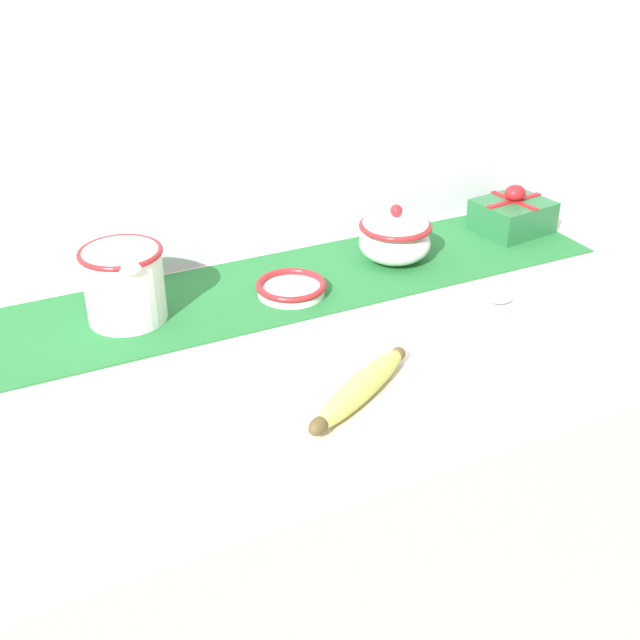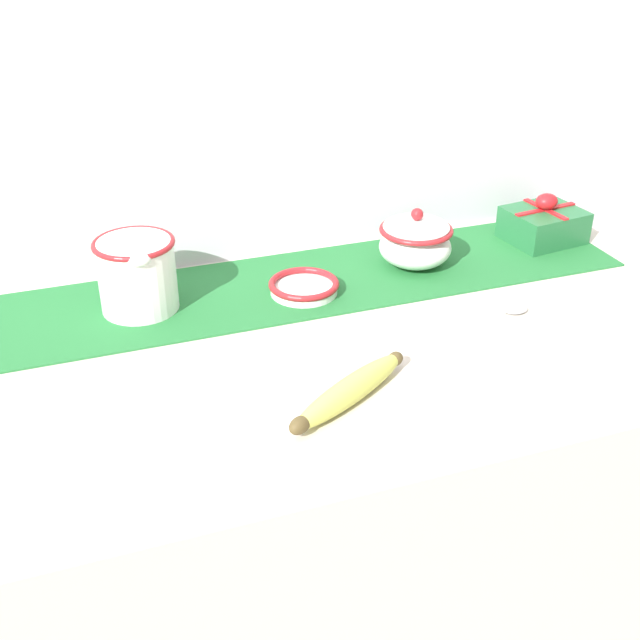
# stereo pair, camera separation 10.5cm
# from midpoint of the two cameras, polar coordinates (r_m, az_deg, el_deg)

# --- Properties ---
(countertop) EXTENTS (1.25, 0.61, 0.88)m
(countertop) POSITION_cam_midpoint_polar(r_m,az_deg,el_deg) (1.37, -3.30, -17.96)
(countertop) COLOR beige
(countertop) RESTS_ON ground_plane
(back_wall) EXTENTS (2.05, 0.04, 2.40)m
(back_wall) POSITION_cam_midpoint_polar(r_m,az_deg,el_deg) (1.26, -10.45, 17.77)
(back_wall) COLOR silver
(back_wall) RESTS_ON ground_plane
(table_runner) EXTENTS (1.15, 0.23, 0.00)m
(table_runner) POSITION_cam_midpoint_polar(r_m,az_deg,el_deg) (1.23, -7.17, 1.93)
(table_runner) COLOR #236B33
(table_runner) RESTS_ON countertop
(cream_pitcher) EXTENTS (0.12, 0.14, 0.11)m
(cream_pitcher) POSITION_cam_midpoint_polar(r_m,az_deg,el_deg) (1.17, -16.30, 2.56)
(cream_pitcher) COLOR white
(cream_pitcher) RESTS_ON countertop
(sugar_bowl) EXTENTS (0.12, 0.12, 0.10)m
(sugar_bowl) POSITION_cam_midpoint_polar(r_m,az_deg,el_deg) (1.31, 3.06, 5.85)
(sugar_bowl) COLOR white
(sugar_bowl) RESTS_ON countertop
(small_dish) EXTENTS (0.11, 0.11, 0.02)m
(small_dish) POSITION_cam_midpoint_polar(r_m,az_deg,el_deg) (1.21, -4.54, 2.23)
(small_dish) COLOR white
(small_dish) RESTS_ON countertop
(banana) EXTENTS (0.19, 0.13, 0.03)m
(banana) POSITION_cam_midpoint_polar(r_m,az_deg,el_deg) (0.97, -0.21, -4.97)
(banana) COLOR #CCD156
(banana) RESTS_ON countertop
(spoon) EXTENTS (0.17, 0.03, 0.01)m
(spoon) POSITION_cam_midpoint_polar(r_m,az_deg,el_deg) (1.21, 9.92, 1.28)
(spoon) COLOR #B7B7BC
(spoon) RESTS_ON countertop
(gift_box) EXTENTS (0.13, 0.12, 0.08)m
(gift_box) POSITION_cam_midpoint_polar(r_m,az_deg,el_deg) (1.46, 11.53, 7.30)
(gift_box) COLOR #236638
(gift_box) RESTS_ON countertop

